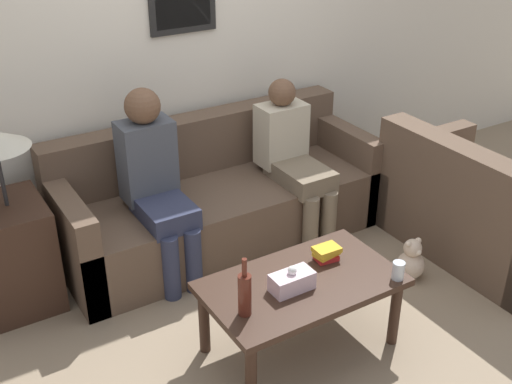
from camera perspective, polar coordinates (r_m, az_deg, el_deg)
name	(u,v)px	position (r m, az deg, el deg)	size (l,w,h in m)	color
ground_plane	(255,270)	(4.33, -0.09, -6.98)	(16.00, 16.00, 0.00)	gray
wall_back	(182,46)	(4.56, -6.59, 12.79)	(9.00, 0.08, 2.60)	silver
couch_main	(218,200)	(4.55, -3.43, -0.74)	(2.26, 0.85, 0.85)	brown
couch_side	(482,212)	(4.65, 19.47, -1.69)	(0.85, 1.35, 0.85)	brown
coffee_table	(301,290)	(3.51, 4.06, -8.70)	(1.06, 0.62, 0.45)	#382319
side_table_with_lamp	(5,249)	(4.10, -21.42, -4.71)	(0.53, 0.53, 1.13)	#382319
wine_bottle	(245,294)	(3.17, -1.01, -9.01)	(0.07, 0.07, 0.32)	#562319
drinking_glass	(398,270)	(3.53, 12.54, -6.82)	(0.07, 0.07, 0.10)	silver
book_stack	(327,253)	(3.63, 6.29, -5.41)	(0.15, 0.11, 0.08)	red
tissue_box	(292,281)	(3.37, 3.21, -7.91)	(0.23, 0.12, 0.15)	silver
person_left	(155,179)	(4.07, -8.95, 1.19)	(0.34, 0.61, 1.23)	#2D334C
person_right	(292,155)	(4.52, 3.25, 3.33)	(0.34, 0.66, 1.11)	#756651
teddy_bear	(411,261)	(4.32, 13.62, -5.98)	(0.18, 0.18, 0.29)	beige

